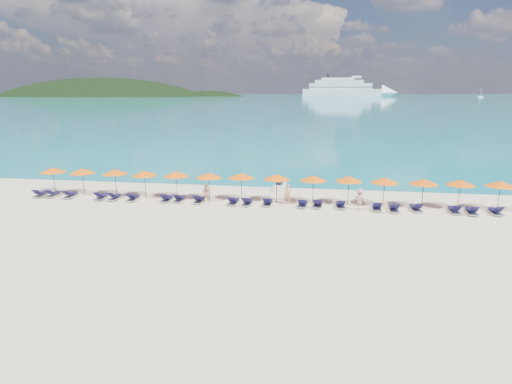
# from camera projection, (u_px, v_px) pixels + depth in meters

# --- Properties ---
(ground) EXTENTS (1400.00, 1400.00, 0.00)m
(ground) POSITION_uv_depth(u_px,v_px,m) (249.00, 219.00, 29.20)
(ground) COLOR beige
(sea) EXTENTS (1600.00, 1300.00, 0.01)m
(sea) POSITION_uv_depth(u_px,v_px,m) (320.00, 96.00, 663.64)
(sea) COLOR #1FA9B2
(sea) RESTS_ON ground
(headland_main) EXTENTS (374.00, 242.00, 126.50)m
(headland_main) POSITION_uv_depth(u_px,v_px,m) (104.00, 124.00, 601.45)
(headland_main) COLOR black
(headland_main) RESTS_ON ground
(headland_small) EXTENTS (162.00, 126.00, 85.50)m
(headland_small) POSITION_uv_depth(u_px,v_px,m) (211.00, 122.00, 597.82)
(headland_small) COLOR black
(headland_small) RESTS_ON ground
(cruise_ship) EXTENTS (131.35, 32.61, 36.19)m
(cruise_ship) POSITION_uv_depth(u_px,v_px,m) (350.00, 89.00, 599.42)
(cruise_ship) COLOR white
(cruise_ship) RESTS_ON ground
(sailboat_near) EXTENTS (6.02, 2.01, 11.03)m
(sailboat_near) POSITION_uv_depth(u_px,v_px,m) (481.00, 96.00, 510.60)
(sailboat_near) COLOR white
(sailboat_near) RESTS_ON ground
(jetski) EXTENTS (1.08, 2.17, 0.74)m
(jetski) POSITION_uv_depth(u_px,v_px,m) (280.00, 186.00, 37.85)
(jetski) COLOR silver
(jetski) RESTS_ON ground
(beachgoer_a) EXTENTS (0.65, 0.47, 1.64)m
(beachgoer_a) POSITION_uv_depth(u_px,v_px,m) (288.00, 194.00, 32.72)
(beachgoer_a) COLOR tan
(beachgoer_a) RESTS_ON ground
(beachgoer_b) EXTENTS (0.77, 0.49, 1.50)m
(beachgoer_b) POSITION_uv_depth(u_px,v_px,m) (207.00, 193.00, 33.29)
(beachgoer_b) COLOR tan
(beachgoer_b) RESTS_ON ground
(beachgoer_c) EXTENTS (1.15, 0.88, 1.62)m
(beachgoer_c) POSITION_uv_depth(u_px,v_px,m) (360.00, 200.00, 31.19)
(beachgoer_c) COLOR tan
(beachgoer_c) RESTS_ON ground
(umbrella_0) EXTENTS (2.10, 2.10, 2.28)m
(umbrella_0) POSITION_uv_depth(u_px,v_px,m) (53.00, 170.00, 36.07)
(umbrella_0) COLOR black
(umbrella_0) RESTS_ON ground
(umbrella_1) EXTENTS (2.10, 2.10, 2.28)m
(umbrella_1) POSITION_uv_depth(u_px,v_px,m) (82.00, 171.00, 35.65)
(umbrella_1) COLOR black
(umbrella_1) RESTS_ON ground
(umbrella_2) EXTENTS (2.10, 2.10, 2.28)m
(umbrella_2) POSITION_uv_depth(u_px,v_px,m) (115.00, 172.00, 35.30)
(umbrella_2) COLOR black
(umbrella_2) RESTS_ON ground
(umbrella_3) EXTENTS (2.10, 2.10, 2.28)m
(umbrella_3) POSITION_uv_depth(u_px,v_px,m) (144.00, 173.00, 34.68)
(umbrella_3) COLOR black
(umbrella_3) RESTS_ON ground
(umbrella_4) EXTENTS (2.10, 2.10, 2.28)m
(umbrella_4) POSITION_uv_depth(u_px,v_px,m) (176.00, 174.00, 34.38)
(umbrella_4) COLOR black
(umbrella_4) RESTS_ON ground
(umbrella_5) EXTENTS (2.10, 2.10, 2.28)m
(umbrella_5) POSITION_uv_depth(u_px,v_px,m) (209.00, 175.00, 33.88)
(umbrella_5) COLOR black
(umbrella_5) RESTS_ON ground
(umbrella_6) EXTENTS (2.10, 2.10, 2.28)m
(umbrella_6) POSITION_uv_depth(u_px,v_px,m) (241.00, 176.00, 33.74)
(umbrella_6) COLOR black
(umbrella_6) RESTS_ON ground
(umbrella_7) EXTENTS (2.10, 2.10, 2.28)m
(umbrella_7) POSITION_uv_depth(u_px,v_px,m) (277.00, 177.00, 33.23)
(umbrella_7) COLOR black
(umbrella_7) RESTS_ON ground
(umbrella_8) EXTENTS (2.10, 2.10, 2.28)m
(umbrella_8) POSITION_uv_depth(u_px,v_px,m) (313.00, 178.00, 32.78)
(umbrella_8) COLOR black
(umbrella_8) RESTS_ON ground
(umbrella_9) EXTENTS (2.10, 2.10, 2.28)m
(umbrella_9) POSITION_uv_depth(u_px,v_px,m) (349.00, 179.00, 32.52)
(umbrella_9) COLOR black
(umbrella_9) RESTS_ON ground
(umbrella_10) EXTENTS (2.10, 2.10, 2.28)m
(umbrella_10) POSITION_uv_depth(u_px,v_px,m) (385.00, 180.00, 31.99)
(umbrella_10) COLOR black
(umbrella_10) RESTS_ON ground
(umbrella_11) EXTENTS (2.10, 2.10, 2.28)m
(umbrella_11) POSITION_uv_depth(u_px,v_px,m) (424.00, 182.00, 31.52)
(umbrella_11) COLOR black
(umbrella_11) RESTS_ON ground
(umbrella_12) EXTENTS (2.10, 2.10, 2.28)m
(umbrella_12) POSITION_uv_depth(u_px,v_px,m) (460.00, 182.00, 31.21)
(umbrella_12) COLOR black
(umbrella_12) RESTS_ON ground
(umbrella_13) EXTENTS (2.10, 2.10, 2.28)m
(umbrella_13) POSITION_uv_depth(u_px,v_px,m) (501.00, 184.00, 30.81)
(umbrella_13) COLOR black
(umbrella_13) RESTS_ON ground
(lounger_0) EXTENTS (0.77, 1.75, 0.66)m
(lounger_0) POSITION_uv_depth(u_px,v_px,m) (40.00, 194.00, 35.29)
(lounger_0) COLOR silver
(lounger_0) RESTS_ON ground
(lounger_1) EXTENTS (0.63, 1.70, 0.66)m
(lounger_1) POSITION_uv_depth(u_px,v_px,m) (54.00, 194.00, 35.30)
(lounger_1) COLOR silver
(lounger_1) RESTS_ON ground
(lounger_2) EXTENTS (0.69, 1.72, 0.66)m
(lounger_2) POSITION_uv_depth(u_px,v_px,m) (70.00, 195.00, 34.98)
(lounger_2) COLOR silver
(lounger_2) RESTS_ON ground
(lounger_3) EXTENTS (0.76, 1.74, 0.66)m
(lounger_3) POSITION_uv_depth(u_px,v_px,m) (101.00, 197.00, 34.43)
(lounger_3) COLOR silver
(lounger_3) RESTS_ON ground
(lounger_4) EXTENTS (0.71, 1.73, 0.66)m
(lounger_4) POSITION_uv_depth(u_px,v_px,m) (115.00, 197.00, 34.33)
(lounger_4) COLOR silver
(lounger_4) RESTS_ON ground
(lounger_5) EXTENTS (0.69, 1.73, 0.66)m
(lounger_5) POSITION_uv_depth(u_px,v_px,m) (133.00, 198.00, 34.07)
(lounger_5) COLOR silver
(lounger_5) RESTS_ON ground
(lounger_6) EXTENTS (0.64, 1.71, 0.66)m
(lounger_6) POSITION_uv_depth(u_px,v_px,m) (166.00, 199.00, 33.78)
(lounger_6) COLOR silver
(lounger_6) RESTS_ON ground
(lounger_7) EXTENTS (0.71, 1.73, 0.66)m
(lounger_7) POSITION_uv_depth(u_px,v_px,m) (180.00, 199.00, 33.76)
(lounger_7) COLOR silver
(lounger_7) RESTS_ON ground
(lounger_8) EXTENTS (0.63, 1.70, 0.66)m
(lounger_8) POSITION_uv_depth(u_px,v_px,m) (199.00, 200.00, 33.39)
(lounger_8) COLOR silver
(lounger_8) RESTS_ON ground
(lounger_9) EXTENTS (0.68, 1.72, 0.66)m
(lounger_9) POSITION_uv_depth(u_px,v_px,m) (233.00, 201.00, 32.94)
(lounger_9) COLOR silver
(lounger_9) RESTS_ON ground
(lounger_10) EXTENTS (0.69, 1.73, 0.66)m
(lounger_10) POSITION_uv_depth(u_px,v_px,m) (247.00, 202.00, 32.71)
(lounger_10) COLOR silver
(lounger_10) RESTS_ON ground
(lounger_11) EXTENTS (0.65, 1.71, 0.66)m
(lounger_11) POSITION_uv_depth(u_px,v_px,m) (268.00, 202.00, 32.64)
(lounger_11) COLOR silver
(lounger_11) RESTS_ON ground
(lounger_12) EXTENTS (0.78, 1.75, 0.66)m
(lounger_12) POSITION_uv_depth(u_px,v_px,m) (303.00, 204.00, 32.24)
(lounger_12) COLOR silver
(lounger_12) RESTS_ON ground
(lounger_13) EXTENTS (0.76, 1.74, 0.66)m
(lounger_13) POSITION_uv_depth(u_px,v_px,m) (318.00, 204.00, 32.16)
(lounger_13) COLOR silver
(lounger_13) RESTS_ON ground
(lounger_14) EXTENTS (0.77, 1.75, 0.66)m
(lounger_14) POSITION_uv_depth(u_px,v_px,m) (340.00, 205.00, 31.92)
(lounger_14) COLOR silver
(lounger_14) RESTS_ON ground
(lounger_15) EXTENTS (0.69, 1.72, 0.66)m
(lounger_15) POSITION_uv_depth(u_px,v_px,m) (377.00, 207.00, 31.34)
(lounger_15) COLOR silver
(lounger_15) RESTS_ON ground
(lounger_16) EXTENTS (0.63, 1.70, 0.66)m
(lounger_16) POSITION_uv_depth(u_px,v_px,m) (394.00, 208.00, 31.01)
(lounger_16) COLOR silver
(lounger_16) RESTS_ON ground
(lounger_17) EXTENTS (0.77, 1.75, 0.66)m
(lounger_17) POSITION_uv_depth(u_px,v_px,m) (416.00, 208.00, 31.12)
(lounger_17) COLOR silver
(lounger_17) RESTS_ON ground
(lounger_18) EXTENTS (0.62, 1.70, 0.66)m
(lounger_18) POSITION_uv_depth(u_px,v_px,m) (454.00, 210.00, 30.60)
(lounger_18) COLOR silver
(lounger_18) RESTS_ON ground
(lounger_19) EXTENTS (0.71, 1.73, 0.66)m
(lounger_19) POSITION_uv_depth(u_px,v_px,m) (472.00, 211.00, 30.29)
(lounger_19) COLOR silver
(lounger_19) RESTS_ON ground
(lounger_20) EXTENTS (0.66, 1.71, 0.66)m
(lounger_20) POSITION_uv_depth(u_px,v_px,m) (495.00, 211.00, 30.27)
(lounger_20) COLOR silver
(lounger_20) RESTS_ON ground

